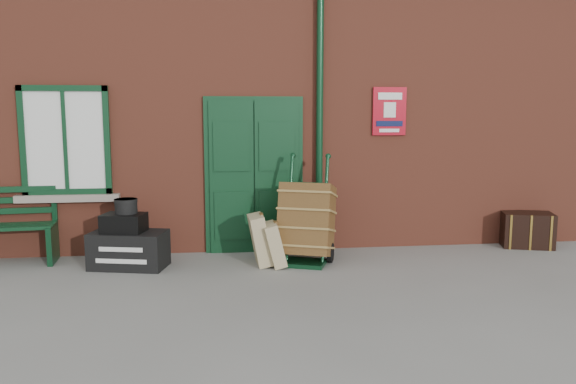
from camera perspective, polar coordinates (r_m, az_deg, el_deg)
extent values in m
plane|color=gray|center=(6.96, -0.12, -8.88)|extent=(80.00, 80.00, 0.00)
cube|color=brown|center=(10.14, -2.54, 7.89)|extent=(10.00, 4.00, 4.00)
cube|color=#0E331B|center=(8.14, -3.47, 1.49)|extent=(1.42, 0.12, 2.32)
cube|color=white|center=(8.34, -21.70, 4.89)|extent=(1.20, 0.08, 1.50)
cylinder|color=#0C331B|center=(8.16, 3.23, 7.84)|extent=(0.10, 0.10, 4.00)
cube|color=#AA0C1C|center=(8.46, 10.26, 8.07)|extent=(0.50, 0.03, 0.70)
cube|color=#0C331B|center=(8.33, -22.78, -4.85)|extent=(0.11, 0.52, 0.52)
cube|color=black|center=(7.71, -15.85, -5.66)|extent=(1.06, 0.74, 0.48)
cube|color=black|center=(7.65, -16.33, -3.03)|extent=(0.60, 0.50, 0.24)
cylinder|color=black|center=(7.63, -16.13, -1.39)|extent=(0.35, 0.35, 0.19)
cube|color=tan|center=(7.55, -2.87, -4.85)|extent=(0.33, 0.49, 0.69)
cube|color=tan|center=(7.48, -1.43, -5.34)|extent=(0.32, 0.44, 0.59)
cube|color=#0C331B|center=(7.59, 1.61, -7.23)|extent=(0.67, 0.58, 0.06)
cylinder|color=#0C331B|center=(7.68, 0.15, -1.67)|extent=(0.18, 0.39, 1.43)
cylinder|color=#0C331B|center=(7.58, 3.78, -1.82)|extent=(0.18, 0.39, 1.43)
cylinder|color=black|center=(7.85, -0.37, -5.91)|extent=(0.15, 0.27, 0.27)
cylinder|color=black|center=(7.72, 4.35, -6.17)|extent=(0.15, 0.27, 0.27)
cube|color=brown|center=(7.63, 1.91, -2.85)|extent=(0.92, 0.95, 1.06)
cube|color=black|center=(9.30, 23.10, -3.54)|extent=(0.84, 0.67, 0.53)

